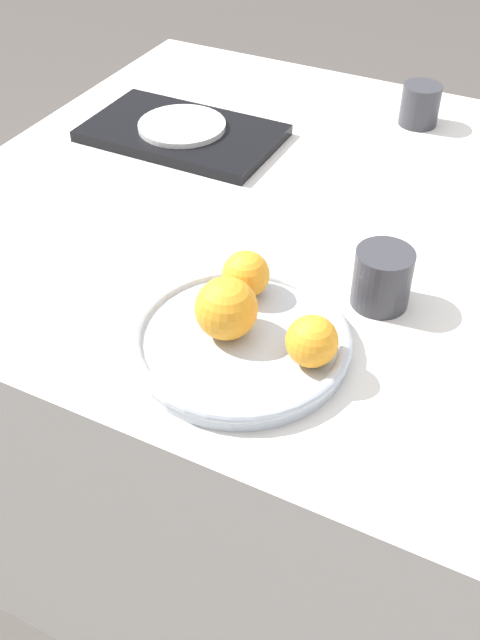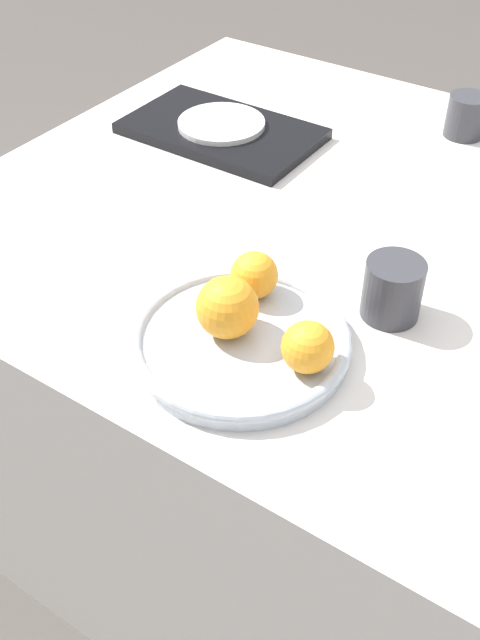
% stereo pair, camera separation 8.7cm
% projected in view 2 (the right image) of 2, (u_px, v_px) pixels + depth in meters
% --- Properties ---
extents(ground_plane, '(12.00, 12.00, 0.00)m').
position_uv_depth(ground_plane, '(355.00, 512.00, 1.62)').
color(ground_plane, '#4C4742').
extents(table, '(1.41, 1.07, 0.72)m').
position_uv_depth(table, '(375.00, 398.00, 1.39)').
color(table, silver).
rests_on(table, ground_plane).
extents(fruit_platter, '(0.28, 0.28, 0.03)m').
position_uv_depth(fruit_platter, '(240.00, 341.00, 0.95)').
color(fruit_platter, '#B2BCC6').
rests_on(fruit_platter, table).
extents(orange_0, '(0.08, 0.08, 0.08)m').
position_uv_depth(orange_0, '(227.00, 307.00, 0.93)').
color(orange_0, orange).
rests_on(orange_0, fruit_platter).
extents(orange_1, '(0.06, 0.06, 0.06)m').
position_uv_depth(orange_1, '(254.00, 275.00, 0.99)').
color(orange_1, orange).
rests_on(orange_1, fruit_platter).
extents(orange_2, '(0.06, 0.06, 0.06)m').
position_uv_depth(orange_2, '(308.00, 347.00, 0.89)').
color(orange_2, orange).
rests_on(orange_2, fruit_platter).
extents(serving_tray, '(0.35, 0.21, 0.02)m').
position_uv_depth(serving_tray, '(222.00, 131.00, 1.40)').
color(serving_tray, black).
rests_on(serving_tray, table).
extents(side_plate, '(0.16, 0.16, 0.01)m').
position_uv_depth(side_plate, '(221.00, 124.00, 1.39)').
color(side_plate, silver).
rests_on(side_plate, serving_tray).
extents(cup_0, '(0.07, 0.07, 0.08)m').
position_uv_depth(cup_0, '(466.00, 116.00, 1.38)').
color(cup_0, '#333338').
rests_on(cup_0, table).
extents(cup_1, '(0.08, 0.08, 0.08)m').
position_uv_depth(cup_1, '(393.00, 289.00, 0.99)').
color(cup_1, '#333338').
rests_on(cup_1, table).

